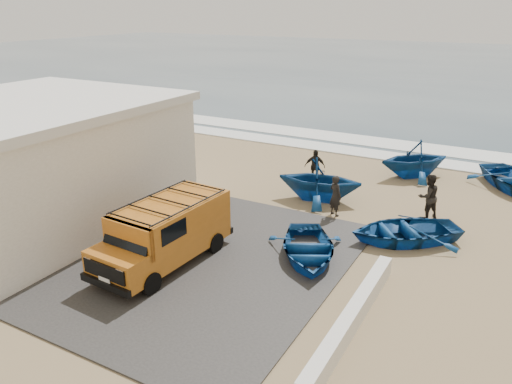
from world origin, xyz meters
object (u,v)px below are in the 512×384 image
at_px(fisherman_front, 335,196).
at_px(fisherman_middle, 428,197).
at_px(van, 166,231).
at_px(boat_near_right, 405,230).
at_px(boat_mid_left, 320,179).
at_px(building, 31,160).
at_px(parapet, 352,318).
at_px(boat_near_left, 308,248).
at_px(fisherman_back, 315,166).
at_px(boat_far_left, 414,159).

distance_m(fisherman_front, fisherman_middle, 3.37).
bearing_deg(fisherman_front, van, 91.80).
bearing_deg(fisherman_middle, van, 3.34).
relative_size(boat_near_right, boat_mid_left, 1.11).
height_order(boat_mid_left, fisherman_middle, boat_mid_left).
distance_m(van, boat_near_right, 7.83).
bearing_deg(van, building, 178.55).
distance_m(parapet, boat_near_right, 5.45).
bearing_deg(fisherman_middle, building, -18.20).
bearing_deg(parapet, boat_near_left, 130.79).
bearing_deg(boat_mid_left, boat_near_right, -128.98).
height_order(van, boat_near_right, van).
bearing_deg(fisherman_middle, fisherman_back, -63.25).
xyz_separation_m(van, boat_near_right, (5.98, 5.00, -0.68)).
relative_size(parapet, boat_far_left, 1.84).
bearing_deg(building, fisherman_back, 47.72).
bearing_deg(boat_mid_left, boat_far_left, -39.75).
xyz_separation_m(boat_near_left, fisherman_front, (-0.48, 3.66, 0.43)).
relative_size(boat_near_left, boat_mid_left, 1.02).
relative_size(boat_mid_left, fisherman_back, 2.17).
height_order(parapet, boat_near_left, boat_near_left).
bearing_deg(boat_near_left, boat_near_right, 21.43).
relative_size(van, boat_mid_left, 1.42).
relative_size(parapet, boat_near_right, 1.63).
bearing_deg(van, boat_near_left, 35.49).
bearing_deg(boat_far_left, boat_near_left, -50.40).
height_order(boat_near_right, boat_mid_left, boat_mid_left).
bearing_deg(boat_far_left, boat_near_right, -33.77).
height_order(van, boat_near_left, van).
relative_size(boat_near_left, fisherman_back, 2.22).
relative_size(boat_near_left, fisherman_front, 2.18).
xyz_separation_m(boat_mid_left, fisherman_middle, (4.17, 0.24, -0.03)).
distance_m(building, van, 6.60).
xyz_separation_m(parapet, boat_near_right, (-0.04, 5.45, 0.11)).
distance_m(fisherman_middle, fisherman_back, 5.36).
height_order(boat_near_right, fisherman_middle, fisherman_middle).
bearing_deg(boat_near_left, van, -175.85).
relative_size(building, parapet, 1.57).
height_order(van, fisherman_front, van).
bearing_deg(van, boat_far_left, 71.73).
distance_m(parapet, boat_far_left, 12.44).
bearing_deg(fisherman_front, fisherman_back, -25.25).
bearing_deg(fisherman_front, boat_mid_left, -16.40).
distance_m(building, fisherman_middle, 14.48).
relative_size(boat_near_right, fisherman_front, 2.37).
bearing_deg(parapet, fisherman_back, 117.67).
bearing_deg(boat_near_right, boat_far_left, 152.99).
bearing_deg(boat_far_left, fisherman_middle, -25.77).
relative_size(boat_near_right, boat_far_left, 1.13).
relative_size(building, van, 2.00).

